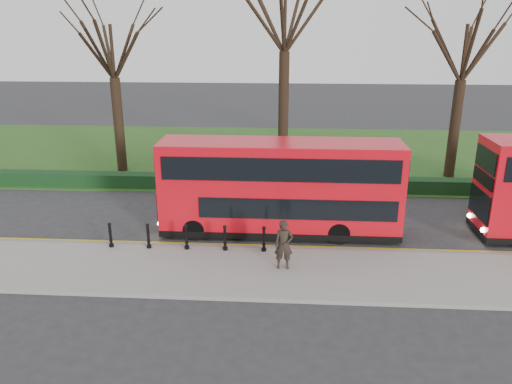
{
  "coord_description": "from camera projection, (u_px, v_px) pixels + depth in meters",
  "views": [
    {
      "loc": [
        2.29,
        -19.44,
        8.73
      ],
      "look_at": [
        1.0,
        0.5,
        2.0
      ],
      "focal_mm": 35.0,
      "sensor_mm": 36.0,
      "label": 1
    }
  ],
  "objects": [
    {
      "name": "yellow_line_inner",
      "position": [
        231.0,
        244.0,
        20.83
      ],
      "size": [
        60.0,
        0.1,
        0.01
      ],
      "primitive_type": "cube",
      "color": "yellow",
      "rests_on": "ground"
    },
    {
      "name": "bollard_row",
      "position": [
        186.0,
        237.0,
        19.93
      ],
      "size": [
        6.36,
        0.15,
        1.0
      ],
      "color": "black",
      "rests_on": "pavement"
    },
    {
      "name": "bus_lead",
      "position": [
        280.0,
        188.0,
        21.4
      ],
      "size": [
        10.25,
        2.36,
        4.08
      ],
      "color": "red",
      "rests_on": "ground"
    },
    {
      "name": "tree_left",
      "position": [
        112.0,
        46.0,
        28.84
      ],
      "size": [
        6.67,
        6.67,
        10.42
      ],
      "color": "black",
      "rests_on": "ground"
    },
    {
      "name": "grass_verge",
      "position": [
        255.0,
        153.0,
        35.49
      ],
      "size": [
        60.0,
        18.0,
        0.06
      ],
      "primitive_type": "cube",
      "color": "#274C19",
      "rests_on": "ground"
    },
    {
      "name": "ground",
      "position": [
        232.0,
        240.0,
        21.31
      ],
      "size": [
        120.0,
        120.0,
        0.0
      ],
      "primitive_type": "plane",
      "color": "#28282B",
      "rests_on": "ground"
    },
    {
      "name": "tree_mid",
      "position": [
        285.0,
        7.0,
        27.57
      ],
      "size": [
        8.46,
        8.46,
        13.22
      ],
      "color": "black",
      "rests_on": "ground"
    },
    {
      "name": "yellow_line_outer",
      "position": [
        230.0,
        246.0,
        20.65
      ],
      "size": [
        60.0,
        0.1,
        0.01
      ],
      "primitive_type": "cube",
      "color": "yellow",
      "rests_on": "ground"
    },
    {
      "name": "hedge",
      "position": [
        245.0,
        183.0,
        27.61
      ],
      "size": [
        60.0,
        0.9,
        0.8
      ],
      "primitive_type": "cube",
      "color": "black",
      "rests_on": "ground"
    },
    {
      "name": "pedestrian",
      "position": [
        284.0,
        245.0,
        18.21
      ],
      "size": [
        0.71,
        0.48,
        1.87
      ],
      "primitive_type": "imported",
      "rotation": [
        0.0,
        0.0,
        0.06
      ],
      "color": "black",
      "rests_on": "pavement"
    },
    {
      "name": "kerb",
      "position": [
        229.0,
        248.0,
        20.34
      ],
      "size": [
        60.0,
        0.25,
        0.16
      ],
      "primitive_type": "cube",
      "color": "slate",
      "rests_on": "ground"
    },
    {
      "name": "tree_right",
      "position": [
        465.0,
        46.0,
        27.61
      ],
      "size": [
        6.68,
        6.68,
        10.43
      ],
      "color": "black",
      "rests_on": "ground"
    },
    {
      "name": "pavement",
      "position": [
        223.0,
        271.0,
        18.45
      ],
      "size": [
        60.0,
        4.0,
        0.15
      ],
      "primitive_type": "cube",
      "color": "gray",
      "rests_on": "ground"
    }
  ]
}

